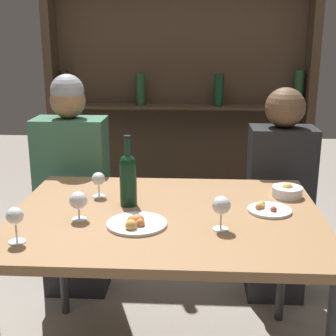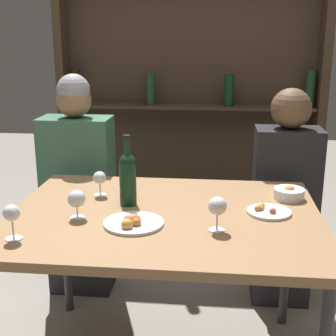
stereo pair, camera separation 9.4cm
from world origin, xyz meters
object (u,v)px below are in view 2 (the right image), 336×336
Objects in this scene: food_plate_1 at (268,211)px; seated_person_left at (79,191)px; snack_bowl at (289,193)px; wine_bottle at (128,176)px; wine_glass_0 at (217,207)px; seated_person_right at (284,204)px; wine_glass_2 at (12,215)px; wine_glass_1 at (100,179)px; wine_glass_3 at (77,200)px; food_plate_0 at (133,223)px.

food_plate_1 is 0.14× the size of seated_person_left.
wine_bottle is at bearing -168.17° from snack_bowl.
wine_glass_0 is 0.11× the size of seated_person_right.
seated_person_right reaches higher than wine_glass_2.
wine_glass_3 reaches higher than wine_glass_1.
wine_glass_2 is at bearing -127.30° from wine_glass_3.
seated_person_right reaches higher than food_plate_0.
wine_glass_1 is 0.75m from food_plate_1.
food_plate_0 is at bearing -12.93° from wine_glass_3.
wine_glass_1 is 0.59m from seated_person_left.
wine_glass_1 is 0.97× the size of wine_glass_3.
wine_glass_0 reaches higher than wine_glass_3.
seated_person_right reaches higher than wine_glass_3.
wine_glass_0 is 0.94m from seated_person_right.
food_plate_0 is (0.06, -0.23, -0.11)m from wine_bottle.
seated_person_left is (-0.78, 0.82, -0.24)m from wine_glass_0.
wine_bottle reaches higher than wine_glass_3.
wine_glass_1 is 0.09× the size of seated_person_left.
seated_person_left is at bearing 158.27° from snack_bowl.
seated_person_left is (-0.25, 0.48, -0.23)m from wine_glass_1.
wine_glass_0 is (0.38, -0.24, -0.03)m from wine_bottle.
seated_person_left reaches higher than wine_glass_0.
seated_person_right is (0.68, 0.81, -0.19)m from food_plate_0.
seated_person_left is (-0.23, 0.75, -0.23)m from wine_glass_3.
wine_glass_0 is at bearing -129.28° from snack_bowl.
wine_bottle is at bearing 104.94° from food_plate_0.
seated_person_right is at bearing 41.95° from wine_glass_2.
wine_glass_2 is at bearing -157.46° from food_plate_0.
wine_bottle is at bearing -34.18° from wine_glass_1.
food_plate_1 is at bearing 19.43° from food_plate_0.
snack_bowl is 0.48m from seated_person_right.
wine_glass_1 reaches higher than food_plate_0.
wine_glass_1 is (-0.53, 0.34, -0.01)m from wine_glass_0.
seated_person_right is at bearing 28.27° from wine_glass_1.
snack_bowl is (0.84, 0.04, -0.05)m from wine_glass_1.
wine_glass_0 is at bearing -135.94° from food_plate_1.
wine_glass_3 is at bearing -140.53° from seated_person_right.
seated_person_right reaches higher than snack_bowl.
wine_glass_3 is at bearing 173.02° from wine_glass_0.
wine_bottle is 0.60m from food_plate_1.
wine_glass_0 reaches higher than wine_glass_1.
wine_glass_3 is (0.17, 0.22, -0.02)m from wine_glass_2.
seated_person_right is at bearing 83.47° from snack_bowl.
wine_glass_0 reaches higher than food_plate_1.
wine_glass_0 reaches higher than snack_bowl.
food_plate_1 is at bearing 44.06° from wine_glass_0.
wine_bottle is at bearing 147.48° from wine_glass_0.
food_plate_1 is 0.67m from seated_person_right.
wine_glass_1 is at bearing -151.73° from seated_person_right.
wine_glass_3 is at bearing -94.95° from wine_glass_1.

